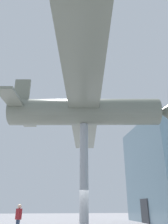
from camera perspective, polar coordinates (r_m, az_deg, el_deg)
name	(u,v)px	position (r m, az deg, el deg)	size (l,w,h in m)	color
support_pylon_central	(84,176)	(13.78, 0.00, -16.35)	(0.53, 0.53, 6.64)	#999EA3
suspended_airplane	(86,112)	(14.88, 0.65, 0.07)	(19.90, 11.79, 3.46)	slate
visitor_person	(18,217)	(16.14, -16.76, -24.69)	(0.45, 0.43, 1.75)	#2D3D56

